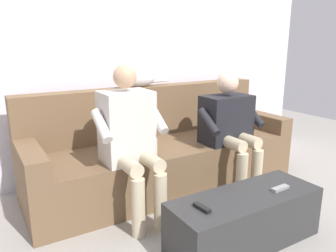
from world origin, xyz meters
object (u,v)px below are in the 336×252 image
Objects in this scene: remote_gray at (280,188)px; person_right_seated at (130,134)px; couch at (161,153)px; person_left_seated at (230,123)px; coffee_table at (245,219)px; remote_black at (202,208)px; cat_on_backrest at (136,79)px.

person_right_seated is at bearing -49.34° from remote_gray.
person_left_seated reaches higher than couch.
remote_black reaches higher than coffee_table.
cat_on_backrest is 1.58m from remote_black.
remote_black is at bearing 80.05° from cat_on_backrest.
person_left_seated reaches higher than remote_gray.
coffee_table is 0.33m from remote_gray.
cat_on_backrest is (-0.38, -0.65, 0.34)m from person_right_seated.
couch is 2.13× the size of person_right_seated.
remote_black is at bearing 99.49° from person_right_seated.
coffee_table is 0.91× the size of person_right_seated.
person_left_seated reaches higher than coffee_table.
coffee_table is 1.65m from cat_on_backrest.
coffee_table is 1.95× the size of cat_on_backrest.
person_left_seated is 7.54× the size of remote_gray.
cat_on_backrest is at bearing -77.54° from remote_gray.
person_left_seated is at bearing -54.54° from remote_black.
person_right_seated is 1.16m from remote_gray.
person_left_seated is at bearing -108.54° from remote_gray.
couch reaches higher than remote_gray.
couch is 1.24m from remote_gray.
person_right_seated reaches higher than person_left_seated.
person_right_seated is at bearing 60.01° from cat_on_backrest.
remote_gray is (-0.26, 0.06, 0.19)m from coffee_table.
coffee_table is 7.50× the size of remote_gray.
remote_black reaches higher than remote_gray.
remote_black is at bearing -7.30° from remote_gray.
remote_gray is at bearing -100.61° from remote_black.
couch is 0.73m from person_right_seated.
person_right_seated is 8.22× the size of remote_gray.
cat_on_backrest is at bearing -15.50° from remote_black.
remote_black is (0.88, 0.76, -0.26)m from person_left_seated.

